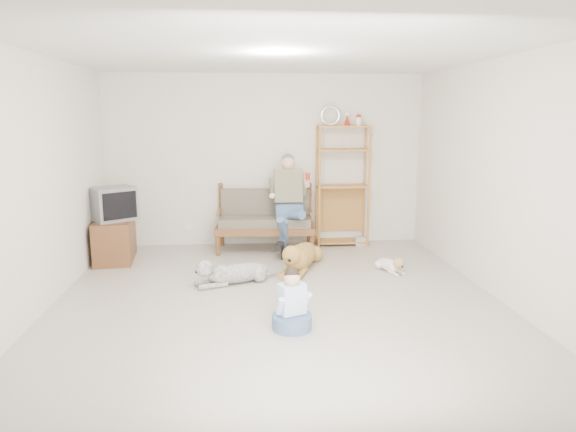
{
  "coord_description": "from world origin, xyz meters",
  "views": [
    {
      "loc": [
        -0.39,
        -5.44,
        2.06
      ],
      "look_at": [
        0.2,
        1.0,
        0.79
      ],
      "focal_mm": 32.0,
      "sensor_mm": 36.0,
      "label": 1
    }
  ],
  "objects": [
    {
      "name": "wall_left",
      "position": [
        -2.5,
        0.0,
        1.35
      ],
      "size": [
        0.0,
        5.5,
        5.5
      ],
      "primitive_type": "plane",
      "rotation": [
        1.57,
        0.0,
        1.57
      ],
      "color": "beige",
      "rests_on": "ground"
    },
    {
      "name": "wall_right",
      "position": [
        2.5,
        0.0,
        1.35
      ],
      "size": [
        0.0,
        5.5,
        5.5
      ],
      "primitive_type": "plane",
      "rotation": [
        1.57,
        0.0,
        -1.57
      ],
      "color": "beige",
      "rests_on": "ground"
    },
    {
      "name": "wall_outlet",
      "position": [
        -1.25,
        2.73,
        0.3
      ],
      "size": [
        0.12,
        0.02,
        0.08
      ],
      "primitive_type": "cube",
      "color": "white",
      "rests_on": "ground"
    },
    {
      "name": "shaggy_dog",
      "position": [
        -0.54,
        0.71,
        0.14
      ],
      "size": [
        1.09,
        0.55,
        0.35
      ],
      "rotation": [
        0.0,
        0.0,
        -1.2
      ],
      "color": "white",
      "rests_on": "ground"
    },
    {
      "name": "terrier",
      "position": [
        1.59,
        0.99,
        0.1
      ],
      "size": [
        0.31,
        0.6,
        0.24
      ],
      "rotation": [
        0.0,
        0.0,
        0.33
      ],
      "color": "white",
      "rests_on": "ground"
    },
    {
      "name": "wall_front",
      "position": [
        0.0,
        -2.75,
        1.35
      ],
      "size": [
        5.0,
        0.0,
        5.0
      ],
      "primitive_type": "plane",
      "rotation": [
        -1.57,
        0.0,
        0.0
      ],
      "color": "beige",
      "rests_on": "ground"
    },
    {
      "name": "etagere",
      "position": [
        1.21,
        2.55,
        0.98
      ],
      "size": [
        0.85,
        0.37,
        2.22
      ],
      "color": "#B67F39",
      "rests_on": "ground"
    },
    {
      "name": "floor",
      "position": [
        0.0,
        0.0,
        0.0
      ],
      "size": [
        5.5,
        5.5,
        0.0
      ],
      "primitive_type": "plane",
      "color": "#B9B1A2",
      "rests_on": "ground"
    },
    {
      "name": "child",
      "position": [
        0.08,
        -0.72,
        0.22
      ],
      "size": [
        0.39,
        0.39,
        0.62
      ],
      "rotation": [
        0.0,
        0.0,
        0.42
      ],
      "color": "slate",
      "rests_on": "ground"
    },
    {
      "name": "loveseat",
      "position": [
        -0.04,
        2.36,
        0.49
      ],
      "size": [
        1.54,
        0.8,
        0.95
      ],
      "rotation": [
        0.0,
        0.0,
        -0.07
      ],
      "color": "brown",
      "rests_on": "ground"
    },
    {
      "name": "book_stack",
      "position": [
        1.51,
        2.46,
        0.06
      ],
      "size": [
        0.21,
        0.16,
        0.13
      ],
      "primitive_type": "cube",
      "rotation": [
        0.0,
        0.0,
        0.09
      ],
      "color": "silver",
      "rests_on": "ground"
    },
    {
      "name": "golden_retriever",
      "position": [
        0.38,
        1.25,
        0.18
      ],
      "size": [
        0.68,
        1.37,
        0.43
      ],
      "rotation": [
        0.0,
        0.0,
        -0.36
      ],
      "color": "#A57939",
      "rests_on": "ground"
    },
    {
      "name": "wall_back",
      "position": [
        0.0,
        2.75,
        1.35
      ],
      "size": [
        5.0,
        0.0,
        5.0
      ],
      "primitive_type": "plane",
      "rotation": [
        1.57,
        0.0,
        0.0
      ],
      "color": "beige",
      "rests_on": "ground"
    },
    {
      "name": "crt_tv",
      "position": [
        -2.2,
        1.89,
        0.84
      ],
      "size": [
        0.72,
        0.7,
        0.47
      ],
      "rotation": [
        0.0,
        0.0,
        -0.95
      ],
      "color": "slate",
      "rests_on": "tv_stand"
    },
    {
      "name": "man",
      "position": [
        0.3,
        2.12,
        0.68
      ],
      "size": [
        0.56,
        0.81,
        1.31
      ],
      "color": "slate",
      "rests_on": "loveseat"
    },
    {
      "name": "ceiling",
      "position": [
        0.0,
        0.0,
        2.7
      ],
      "size": [
        5.5,
        5.5,
        0.0
      ],
      "primitive_type": "plane",
      "rotation": [
        3.14,
        0.0,
        0.0
      ],
      "color": "silver",
      "rests_on": "ground"
    },
    {
      "name": "tv_stand",
      "position": [
        -2.23,
        1.93,
        0.3
      ],
      "size": [
        0.58,
        0.94,
        0.6
      ],
      "rotation": [
        0.0,
        0.0,
        0.1
      ],
      "color": "brown",
      "rests_on": "ground"
    }
  ]
}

